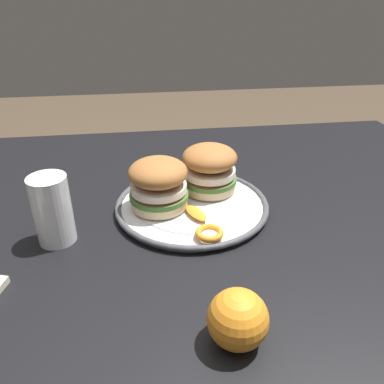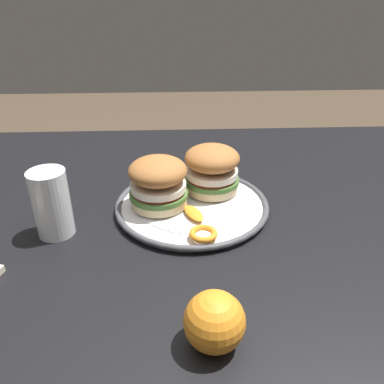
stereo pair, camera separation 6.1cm
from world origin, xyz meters
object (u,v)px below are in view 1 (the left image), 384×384
at_px(dining_table, 186,258).
at_px(sandwich_half_left, 158,183).
at_px(dinner_plate, 192,205).
at_px(sandwich_half_right, 209,167).
at_px(drinking_glass, 53,214).
at_px(whole_orange, 238,319).

relative_size(dining_table, sandwich_half_left, 9.21).
height_order(dinner_plate, sandwich_half_left, sandwich_half_left).
height_order(sandwich_half_left, sandwich_half_right, same).
height_order(sandwich_half_left, drinking_glass, drinking_glass).
bearing_deg(dinner_plate, sandwich_half_left, 4.47).
height_order(dinner_plate, whole_orange, whole_orange).
bearing_deg(dinner_plate, sandwich_half_right, -131.17).
bearing_deg(drinking_glass, dinner_plate, -163.93).
relative_size(sandwich_half_right, whole_orange, 2.04).
distance_m(dining_table, whole_orange, 0.32).
bearing_deg(dining_table, drinking_glass, 5.24).
distance_m(sandwich_half_left, drinking_glass, 0.20).
relative_size(dinner_plate, sandwich_half_right, 1.93).
bearing_deg(dining_table, dinner_plate, -109.74).
bearing_deg(whole_orange, dinner_plate, -87.92).
height_order(dining_table, sandwich_half_left, sandwich_half_left).
bearing_deg(sandwich_half_left, sandwich_half_right, -153.35).
bearing_deg(sandwich_half_left, drinking_glass, 19.92).
relative_size(drinking_glass, whole_orange, 1.59).
bearing_deg(whole_orange, sandwich_half_left, -76.60).
xyz_separation_m(dinner_plate, sandwich_half_left, (0.07, 0.01, 0.06)).
bearing_deg(dining_table, whole_orange, 96.17).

